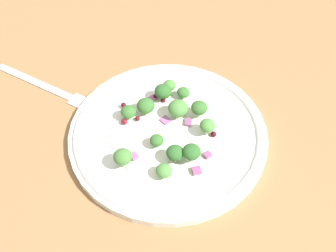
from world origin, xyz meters
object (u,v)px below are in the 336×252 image
(plate, at_px, (168,134))
(fork, at_px, (49,88))
(broccoli_floret_0, at_px, (164,171))
(broccoli_floret_2, at_px, (207,126))
(broccoli_floret_1, at_px, (169,86))

(plate, distance_m, fork, 0.22)
(fork, bearing_deg, broccoli_floret_0, -13.29)
(broccoli_floret_0, bearing_deg, fork, 166.71)
(broccoli_floret_2, height_order, fork, broccoli_floret_2)
(broccoli_floret_0, height_order, broccoli_floret_1, same)
(plate, bearing_deg, broccoli_floret_2, 26.42)
(fork, bearing_deg, broccoli_floret_1, 24.44)
(broccoli_floret_1, xyz_separation_m, fork, (-0.18, -0.08, -0.02))
(plate, relative_size, broccoli_floret_1, 14.32)
(plate, height_order, broccoli_floret_0, broccoli_floret_0)
(plate, distance_m, broccoli_floret_0, 0.08)
(plate, bearing_deg, broccoli_floret_0, -64.23)
(plate, xyz_separation_m, fork, (-0.22, -0.01, -0.01))
(broccoli_floret_1, relative_size, broccoli_floret_2, 0.90)
(plate, relative_size, broccoli_floret_2, 12.87)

